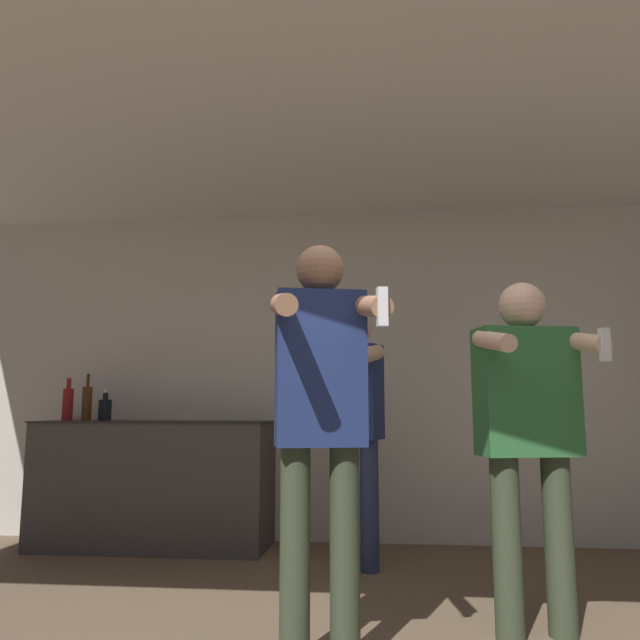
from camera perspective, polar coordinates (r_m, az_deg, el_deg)
wall_back at (r=4.88m, az=5.87°, el=-4.78°), size 7.00×0.06×2.55m
ceiling_slab at (r=3.65m, az=5.50°, el=17.65°), size 7.00×3.64×0.05m
counter at (r=4.87m, az=-14.85°, el=-14.23°), size 1.71×0.65×0.91m
bottle_short_whiskey at (r=5.03m, az=-20.54°, el=-7.08°), size 0.07×0.07×0.35m
bottle_clear_vodka at (r=4.97m, az=-19.06°, el=-7.65°), size 0.10×0.10×0.24m
bottle_red_label at (r=5.10m, az=-22.06°, el=-7.04°), size 0.08×0.08×0.32m
person_woman_foreground at (r=2.54m, az=0.05°, el=-7.88°), size 0.51×0.59×1.67m
person_man_side at (r=3.03m, az=18.50°, el=-8.79°), size 0.56×0.51×1.58m
person_spectator_back at (r=4.04m, az=3.19°, el=-8.30°), size 0.50×0.53×1.62m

